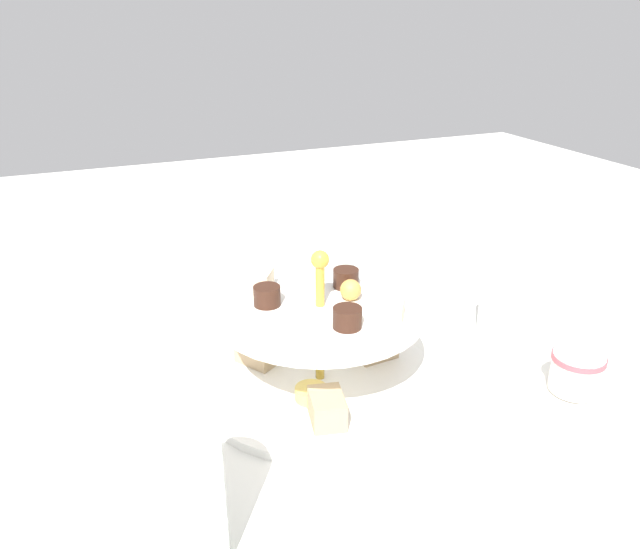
{
  "coord_description": "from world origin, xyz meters",
  "views": [
    {
      "loc": [
        0.57,
        -0.24,
        0.41
      ],
      "look_at": [
        0.0,
        0.0,
        0.14
      ],
      "focal_mm": 35.17,
      "sensor_mm": 36.0,
      "label": 1
    }
  ],
  "objects_px": {
    "water_glass_short_left": "(503,307)",
    "water_glass_mid_back": "(335,270)",
    "teacup_with_saucer": "(576,375)",
    "tiered_serving_stand": "(320,350)",
    "water_glass_tall_right": "(180,496)",
    "butter_knife_left": "(71,352)"
  },
  "relations": [
    {
      "from": "teacup_with_saucer",
      "to": "butter_knife_left",
      "type": "distance_m",
      "value": 0.61
    },
    {
      "from": "water_glass_short_left",
      "to": "butter_knife_left",
      "type": "bearing_deg",
      "value": -107.41
    },
    {
      "from": "water_glass_short_left",
      "to": "water_glass_mid_back",
      "type": "distance_m",
      "value": 0.25
    },
    {
      "from": "tiered_serving_stand",
      "to": "water_glass_tall_right",
      "type": "relative_size",
      "value": 2.09
    },
    {
      "from": "teacup_with_saucer",
      "to": "water_glass_mid_back",
      "type": "bearing_deg",
      "value": -157.95
    },
    {
      "from": "butter_knife_left",
      "to": "water_glass_mid_back",
      "type": "distance_m",
      "value": 0.38
    },
    {
      "from": "water_glass_short_left",
      "to": "teacup_with_saucer",
      "type": "bearing_deg",
      "value": -6.11
    },
    {
      "from": "water_glass_tall_right",
      "to": "butter_knife_left",
      "type": "xyz_separation_m",
      "value": [
        -0.38,
        -0.07,
        -0.07
      ]
    },
    {
      "from": "water_glass_short_left",
      "to": "water_glass_mid_back",
      "type": "bearing_deg",
      "value": -141.46
    },
    {
      "from": "teacup_with_saucer",
      "to": "water_glass_mid_back",
      "type": "distance_m",
      "value": 0.37
    },
    {
      "from": "water_glass_short_left",
      "to": "teacup_with_saucer",
      "type": "relative_size",
      "value": 0.84
    },
    {
      "from": "water_glass_tall_right",
      "to": "teacup_with_saucer",
      "type": "distance_m",
      "value": 0.46
    },
    {
      "from": "tiered_serving_stand",
      "to": "butter_knife_left",
      "type": "relative_size",
      "value": 1.67
    },
    {
      "from": "teacup_with_saucer",
      "to": "water_glass_mid_back",
      "type": "xyz_separation_m",
      "value": [
        -0.35,
        -0.14,
        0.02
      ]
    },
    {
      "from": "water_glass_mid_back",
      "to": "butter_knife_left",
      "type": "bearing_deg",
      "value": -85.79
    },
    {
      "from": "tiered_serving_stand",
      "to": "water_glass_mid_back",
      "type": "xyz_separation_m",
      "value": [
        -0.22,
        0.12,
        -0.01
      ]
    },
    {
      "from": "tiered_serving_stand",
      "to": "water_glass_short_left",
      "type": "height_order",
      "value": "tiered_serving_stand"
    },
    {
      "from": "water_glass_tall_right",
      "to": "water_glass_short_left",
      "type": "distance_m",
      "value": 0.52
    },
    {
      "from": "water_glass_tall_right",
      "to": "teacup_with_saucer",
      "type": "bearing_deg",
      "value": 97.93
    },
    {
      "from": "tiered_serving_stand",
      "to": "butter_knife_left",
      "type": "height_order",
      "value": "tiered_serving_stand"
    },
    {
      "from": "tiered_serving_stand",
      "to": "water_glass_mid_back",
      "type": "bearing_deg",
      "value": 151.73
    },
    {
      "from": "teacup_with_saucer",
      "to": "water_glass_mid_back",
      "type": "relative_size",
      "value": 1.09
    }
  ]
}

